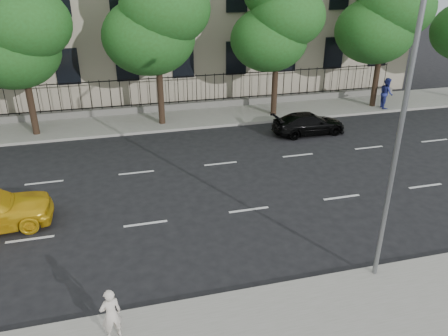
% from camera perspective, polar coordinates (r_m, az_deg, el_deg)
% --- Properties ---
extents(ground, '(120.00, 120.00, 0.00)m').
position_cam_1_polar(ground, '(15.16, 6.15, -10.11)').
color(ground, black).
rests_on(ground, ground).
extents(near_sidewalk, '(60.00, 4.00, 0.15)m').
position_cam_1_polar(near_sidewalk, '(12.35, 13.00, -20.05)').
color(near_sidewalk, gray).
rests_on(near_sidewalk, ground).
extents(far_sidewalk, '(60.00, 4.00, 0.15)m').
position_cam_1_polar(far_sidewalk, '(27.33, -4.08, 6.61)').
color(far_sidewalk, gray).
rests_on(far_sidewalk, ground).
extents(lane_markings, '(49.60, 4.62, 0.01)m').
position_cam_1_polar(lane_markings, '(19.02, 1.21, -2.14)').
color(lane_markings, silver).
rests_on(lane_markings, ground).
extents(iron_fence, '(30.00, 0.50, 2.20)m').
position_cam_1_polar(iron_fence, '(28.76, -4.76, 8.72)').
color(iron_fence, slate).
rests_on(iron_fence, far_sidewalk).
extents(street_light, '(0.25, 3.32, 8.05)m').
position_cam_1_polar(street_light, '(12.60, 20.92, 7.04)').
color(street_light, slate).
rests_on(street_light, near_sidewalk).
extents(tree_b, '(5.53, 5.12, 8.97)m').
position_cam_1_polar(tree_b, '(25.41, -25.36, 16.35)').
color(tree_b, '#382619').
rests_on(tree_b, far_sidewalk).
extents(tree_c, '(5.89, 5.50, 9.80)m').
position_cam_1_polar(tree_c, '(25.13, -8.91, 19.56)').
color(tree_c, '#382619').
rests_on(tree_c, far_sidewalk).
extents(tree_d, '(5.34, 4.94, 8.84)m').
position_cam_1_polar(tree_d, '(26.85, 7.02, 18.77)').
color(tree_d, '#382619').
rests_on(tree_d, far_sidewalk).
extents(tree_e, '(5.71, 5.31, 9.46)m').
position_cam_1_polar(tree_e, '(30.06, 20.32, 18.85)').
color(tree_e, '#382619').
rests_on(tree_e, far_sidewalk).
extents(black_sedan, '(4.18, 1.78, 1.20)m').
position_cam_1_polar(black_sedan, '(25.04, 11.02, 5.73)').
color(black_sedan, black).
rests_on(black_sedan, ground).
extents(woman_near, '(0.62, 0.50, 1.47)m').
position_cam_1_polar(woman_near, '(11.67, -14.56, -17.99)').
color(woman_near, silver).
rests_on(woman_near, near_sidewalk).
extents(pedestrian_far, '(0.99, 1.13, 1.97)m').
position_cam_1_polar(pedestrian_far, '(30.53, 20.44, 9.16)').
color(pedestrian_far, navy).
rests_on(pedestrian_far, far_sidewalk).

